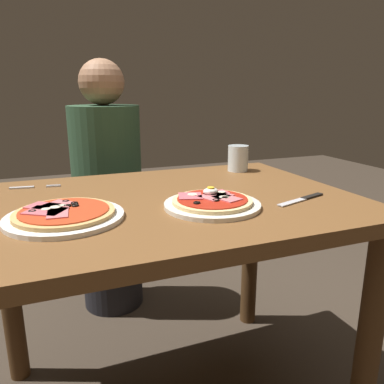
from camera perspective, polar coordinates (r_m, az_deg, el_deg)
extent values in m
cube|color=brown|center=(1.13, -3.61, -1.92)|extent=(1.10, 0.80, 0.04)
cylinder|color=#4A3018|center=(1.28, 25.09, -19.64)|extent=(0.07, 0.07, 0.70)
cylinder|color=#4A3018|center=(1.54, -25.75, -13.45)|extent=(0.07, 0.07, 0.70)
cylinder|color=#4A3018|center=(1.74, 8.75, -8.78)|extent=(0.07, 0.07, 0.70)
cylinder|color=silver|center=(1.03, 3.06, -1.96)|extent=(0.26, 0.26, 0.01)
cylinder|color=#E5C17F|center=(1.03, 3.06, -1.38)|extent=(0.22, 0.22, 0.01)
cylinder|color=#A82314|center=(1.03, 3.07, -1.03)|extent=(0.19, 0.19, 0.00)
torus|color=black|center=(1.01, 3.61, -1.21)|extent=(0.02, 0.02, 0.00)
torus|color=black|center=(1.07, 2.20, -0.21)|extent=(0.02, 0.02, 0.00)
torus|color=black|center=(0.98, 0.73, -1.62)|extent=(0.02, 0.02, 0.00)
cube|color=#D16B70|center=(1.05, 3.59, -0.59)|extent=(0.10, 0.09, 0.00)
cube|color=#C65B66|center=(1.08, 3.84, -0.11)|extent=(0.06, 0.05, 0.00)
cube|color=#D16B70|center=(1.03, 5.25, -0.92)|extent=(0.07, 0.09, 0.00)
cube|color=#C65B66|center=(1.04, -0.28, -0.60)|extent=(0.08, 0.09, 0.00)
cylinder|color=beige|center=(1.03, 5.03, -0.88)|extent=(0.02, 0.02, 0.00)
cylinder|color=beige|center=(1.03, 4.81, -0.82)|extent=(0.03, 0.03, 0.00)
cylinder|color=beige|center=(1.05, 0.06, -0.42)|extent=(0.03, 0.03, 0.00)
cylinder|color=beige|center=(1.08, 4.47, -0.04)|extent=(0.02, 0.02, 0.00)
ellipsoid|color=white|center=(1.06, 2.83, 0.11)|extent=(0.04, 0.03, 0.02)
cylinder|color=yellow|center=(1.06, 2.83, 0.64)|extent=(0.02, 0.02, 0.00)
cylinder|color=white|center=(0.99, -18.58, -3.61)|extent=(0.29, 0.29, 0.01)
cylinder|color=tan|center=(0.98, -18.63, -3.00)|extent=(0.24, 0.24, 0.01)
cylinder|color=red|center=(0.98, -18.66, -2.64)|extent=(0.22, 0.22, 0.00)
torus|color=black|center=(1.02, -17.27, -1.59)|extent=(0.02, 0.02, 0.00)
torus|color=black|center=(1.00, -17.15, -1.94)|extent=(0.02, 0.02, 0.00)
torus|color=black|center=(0.99, -22.89, -2.67)|extent=(0.02, 0.02, 0.00)
torus|color=black|center=(1.01, -18.25, -1.96)|extent=(0.02, 0.02, 0.00)
torus|color=black|center=(1.05, -18.45, -1.32)|extent=(0.02, 0.02, 0.00)
cube|color=#C65B66|center=(0.98, -21.17, -2.67)|extent=(0.11, 0.11, 0.00)
cube|color=#C65B66|center=(1.02, -21.55, -1.97)|extent=(0.09, 0.09, 0.00)
cube|color=#D16B70|center=(1.02, -19.93, -1.90)|extent=(0.10, 0.10, 0.00)
cube|color=#D16B70|center=(0.96, -19.52, -2.91)|extent=(0.06, 0.09, 0.00)
cylinder|color=beige|center=(1.01, -18.96, -1.99)|extent=(0.02, 0.02, 0.00)
cylinder|color=beige|center=(1.00, -19.88, -2.22)|extent=(0.03, 0.03, 0.00)
cylinder|color=beige|center=(0.99, -21.13, -2.48)|extent=(0.02, 0.02, 0.00)
cylinder|color=silver|center=(1.50, 6.94, 5.06)|extent=(0.08, 0.08, 0.10)
cylinder|color=silver|center=(1.51, 6.90, 3.97)|extent=(0.07, 0.07, 0.04)
cube|color=silver|center=(1.35, -24.22, 0.61)|extent=(0.08, 0.02, 0.00)
cube|color=silver|center=(1.33, -20.14, 0.80)|extent=(0.04, 0.01, 0.00)
cube|color=silver|center=(1.33, -20.12, 0.85)|extent=(0.04, 0.01, 0.00)
cube|color=silver|center=(1.34, -20.10, 0.89)|extent=(0.04, 0.01, 0.00)
cube|color=silver|center=(1.34, -20.09, 0.94)|extent=(0.04, 0.01, 0.00)
cube|color=silver|center=(1.11, 14.83, -1.47)|extent=(0.11, 0.05, 0.00)
cube|color=black|center=(1.18, 17.57, -0.62)|extent=(0.09, 0.04, 0.01)
cylinder|color=black|center=(1.95, -11.92, -9.98)|extent=(0.29, 0.29, 0.46)
cylinder|color=#2D4C33|center=(1.80, -12.76, 4.29)|extent=(0.32, 0.32, 0.52)
sphere|color=#9E7051|center=(1.77, -13.45, 15.79)|extent=(0.20, 0.20, 0.20)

